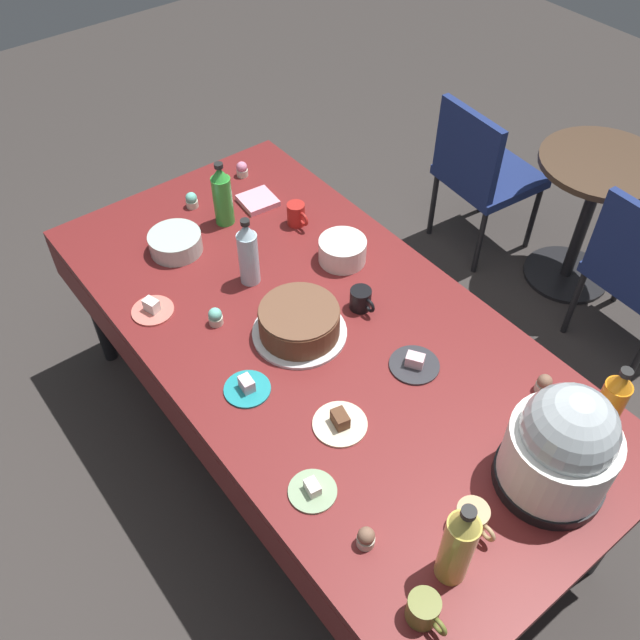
% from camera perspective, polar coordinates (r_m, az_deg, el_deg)
% --- Properties ---
extents(ground, '(9.00, 9.00, 0.00)m').
position_cam_1_polar(ground, '(2.96, -0.00, -10.68)').
color(ground, '#383330').
extents(potluck_table, '(2.20, 1.10, 0.75)m').
position_cam_1_polar(potluck_table, '(2.41, -0.00, -1.82)').
color(potluck_table, maroon).
rests_on(potluck_table, ground).
extents(frosted_layer_cake, '(0.33, 0.33, 0.12)m').
position_cam_1_polar(frosted_layer_cake, '(2.32, -1.74, -0.20)').
color(frosted_layer_cake, silver).
rests_on(frosted_layer_cake, potluck_table).
extents(slow_cooker, '(0.31, 0.31, 0.38)m').
position_cam_1_polar(slow_cooker, '(1.98, 19.52, -9.95)').
color(slow_cooker, black).
rests_on(slow_cooker, potluck_table).
extents(glass_salad_bowl, '(0.20, 0.20, 0.08)m').
position_cam_1_polar(glass_salad_bowl, '(2.70, -11.96, 6.34)').
color(glass_salad_bowl, '#B2C6BC').
rests_on(glass_salad_bowl, potluck_table).
extents(ceramic_snack_bowl, '(0.18, 0.18, 0.09)m').
position_cam_1_polar(ceramic_snack_bowl, '(2.60, 1.88, 5.81)').
color(ceramic_snack_bowl, silver).
rests_on(ceramic_snack_bowl, potluck_table).
extents(dessert_plate_sage, '(0.14, 0.14, 0.04)m').
position_cam_1_polar(dessert_plate_sage, '(1.99, -0.63, -14.00)').
color(dessert_plate_sage, '#8CA87F').
rests_on(dessert_plate_sage, potluck_table).
extents(dessert_plate_teal, '(0.15, 0.15, 0.05)m').
position_cam_1_polar(dessert_plate_teal, '(2.20, -6.10, -5.61)').
color(dessert_plate_teal, teal).
rests_on(dessert_plate_teal, potluck_table).
extents(dessert_plate_charcoal, '(0.17, 0.17, 0.05)m').
position_cam_1_polar(dessert_plate_charcoal, '(2.27, 7.88, -3.61)').
color(dessert_plate_charcoal, '#2D2D33').
rests_on(dessert_plate_charcoal, potluck_table).
extents(dessert_plate_coral, '(0.15, 0.15, 0.05)m').
position_cam_1_polar(dessert_plate_coral, '(2.49, -13.80, 0.91)').
color(dessert_plate_coral, '#E07266').
rests_on(dessert_plate_coral, potluck_table).
extents(dessert_plate_cream, '(0.17, 0.17, 0.05)m').
position_cam_1_polar(dessert_plate_cream, '(2.11, 1.68, -8.53)').
color(dessert_plate_cream, beige).
rests_on(dessert_plate_cream, potluck_table).
extents(cupcake_berry, '(0.05, 0.05, 0.07)m').
position_cam_1_polar(cupcake_berry, '(3.07, -6.52, 12.38)').
color(cupcake_berry, beige).
rests_on(cupcake_berry, potluck_table).
extents(cupcake_lemon, '(0.05, 0.05, 0.07)m').
position_cam_1_polar(cupcake_lemon, '(1.90, 3.85, -17.65)').
color(cupcake_lemon, beige).
rests_on(cupcake_lemon, potluck_table).
extents(cupcake_mint, '(0.05, 0.05, 0.07)m').
position_cam_1_polar(cupcake_mint, '(2.29, 18.17, -5.07)').
color(cupcake_mint, beige).
rests_on(cupcake_mint, potluck_table).
extents(cupcake_rose, '(0.05, 0.05, 0.07)m').
position_cam_1_polar(cupcake_rose, '(2.91, -10.65, 9.79)').
color(cupcake_rose, beige).
rests_on(cupcake_rose, potluck_table).
extents(cupcake_vanilla, '(0.05, 0.05, 0.07)m').
position_cam_1_polar(cupcake_vanilla, '(2.39, -8.71, 0.28)').
color(cupcake_vanilla, beige).
rests_on(cupcake_vanilla, potluck_table).
extents(soda_bottle_lime_soda, '(0.08, 0.08, 0.28)m').
position_cam_1_polar(soda_bottle_lime_soda, '(2.76, -8.15, 10.21)').
color(soda_bottle_lime_soda, green).
rests_on(soda_bottle_lime_soda, potluck_table).
extents(soda_bottle_water, '(0.07, 0.07, 0.28)m').
position_cam_1_polar(soda_bottle_water, '(2.47, -6.01, 5.53)').
color(soda_bottle_water, silver).
rests_on(soda_bottle_water, potluck_table).
extents(soda_bottle_ginger_ale, '(0.08, 0.08, 0.32)m').
position_cam_1_polar(soda_bottle_ginger_ale, '(1.79, 11.45, -17.89)').
color(soda_bottle_ginger_ale, gold).
rests_on(soda_bottle_ginger_ale, potluck_table).
extents(soda_bottle_orange_juice, '(0.08, 0.08, 0.28)m').
position_cam_1_polar(soda_bottle_orange_juice, '(2.18, 23.06, -6.43)').
color(soda_bottle_orange_juice, orange).
rests_on(soda_bottle_orange_juice, potluck_table).
extents(coffee_mug_olive, '(0.12, 0.08, 0.08)m').
position_cam_1_polar(coffee_mug_olive, '(1.83, 8.66, -22.76)').
color(coffee_mug_olive, olive).
rests_on(coffee_mug_olive, potluck_table).
extents(coffee_mug_red, '(0.11, 0.07, 0.09)m').
position_cam_1_polar(coffee_mug_red, '(2.77, -1.97, 8.79)').
color(coffee_mug_red, '#B2231E').
rests_on(coffee_mug_red, potluck_table).
extents(coffee_mug_tan, '(0.13, 0.09, 0.08)m').
position_cam_1_polar(coffee_mug_tan, '(1.96, 12.55, -15.85)').
color(coffee_mug_tan, tan).
rests_on(coffee_mug_tan, potluck_table).
extents(coffee_mug_black, '(0.11, 0.08, 0.08)m').
position_cam_1_polar(coffee_mug_black, '(2.42, 3.40, 1.76)').
color(coffee_mug_black, black).
rests_on(coffee_mug_black, potluck_table).
extents(paper_napkin_stack, '(0.15, 0.15, 0.02)m').
position_cam_1_polar(paper_napkin_stack, '(2.91, -5.20, 9.88)').
color(paper_napkin_stack, pink).
rests_on(paper_napkin_stack, potluck_table).
extents(maroon_chair_left, '(0.48, 0.48, 0.85)m').
position_cam_1_polar(maroon_chair_left, '(3.65, 13.30, 12.09)').
color(maroon_chair_left, navy).
rests_on(maroon_chair_left, ground).
extents(round_cafe_table, '(0.60, 0.60, 0.72)m').
position_cam_1_polar(round_cafe_table, '(3.59, 21.71, 9.29)').
color(round_cafe_table, '#473323').
rests_on(round_cafe_table, ground).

